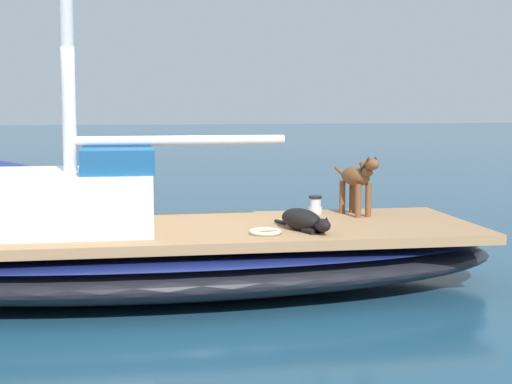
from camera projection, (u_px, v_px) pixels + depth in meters
The scene contains 7 objects.
ground_plane at pixel (162, 290), 8.14m from camera, with size 120.00×120.00×0.00m, color navy.
sailboat_main at pixel (162, 258), 8.10m from camera, with size 2.62×7.27×0.66m.
cabin_house at pixel (49, 197), 7.84m from camera, with size 1.43×2.24×0.84m.
dog_black at pixel (303, 220), 7.87m from camera, with size 0.92×0.45×0.22m.
dog_brown at pixel (357, 179), 8.87m from camera, with size 0.93×0.32×0.70m.
deck_winch at pixel (315, 205), 9.06m from camera, with size 0.16×0.16×0.21m.
coiled_rope at pixel (265, 232), 7.68m from camera, with size 0.32×0.32×0.04m, color beige.
Camera 1 is at (-8.02, 0.50, 1.95)m, focal length 54.72 mm.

